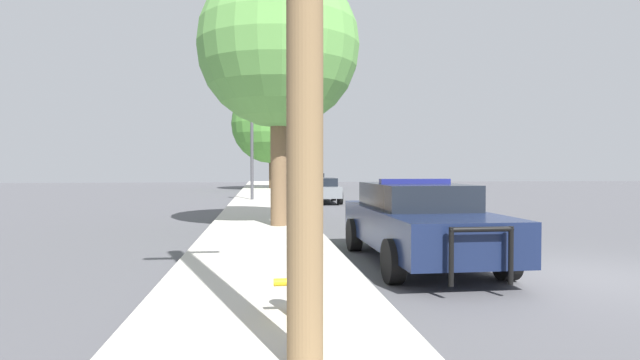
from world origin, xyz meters
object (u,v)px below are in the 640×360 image
(traffic_cone, at_px, (308,289))
(traffic_light, at_px, (276,130))
(fire_hydrant, at_px, (297,279))
(car_background_distant, at_px, (314,180))
(police_car, at_px, (418,221))
(tree_sidewalk_near, at_px, (279,48))
(car_background_midblock, at_px, (321,189))
(tree_sidewalk_far, at_px, (271,124))

(traffic_cone, bearing_deg, traffic_light, 89.30)
(fire_hydrant, bearing_deg, car_background_distant, 83.55)
(police_car, relative_size, tree_sidewalk_near, 0.69)
(car_background_midblock, bearing_deg, police_car, -88.27)
(traffic_light, height_order, car_background_midblock, traffic_light)
(police_car, bearing_deg, traffic_light, -83.55)
(fire_hydrant, xyz_separation_m, tree_sidewalk_far, (0.44, 35.06, 4.79))
(tree_sidewalk_near, distance_m, tree_sidewalk_far, 26.34)
(police_car, distance_m, tree_sidewalk_near, 7.23)
(fire_hydrant, bearing_deg, tree_sidewalk_far, 89.28)
(car_background_midblock, xyz_separation_m, tree_sidewalk_far, (-2.22, 15.29, 4.64))
(car_background_distant, relative_size, car_background_midblock, 0.85)
(traffic_light, xyz_separation_m, tree_sidewalk_far, (0.05, 14.44, 1.56))
(car_background_distant, xyz_separation_m, tree_sidewalk_near, (-4.04, -28.12, 4.45))
(tree_sidewalk_near, distance_m, traffic_cone, 9.78)
(car_background_distant, xyz_separation_m, tree_sidewalk_far, (-3.72, -1.79, 4.61))
(traffic_light, bearing_deg, tree_sidewalk_near, -91.29)
(police_car, height_order, car_background_midblock, police_car)
(car_background_distant, relative_size, traffic_cone, 8.46)
(tree_sidewalk_near, bearing_deg, car_background_distant, 81.82)
(tree_sidewalk_near, bearing_deg, fire_hydrant, -90.80)
(police_car, height_order, fire_hydrant, police_car)
(car_background_midblock, bearing_deg, traffic_cone, -95.07)
(car_background_midblock, bearing_deg, traffic_light, 161.81)
(fire_hydrant, distance_m, car_background_distant, 37.08)
(car_background_midblock, xyz_separation_m, tree_sidewalk_near, (-2.54, -11.05, 4.47))
(police_car, relative_size, tree_sidewalk_far, 0.60)
(tree_sidewalk_far, bearing_deg, car_background_distant, 25.64)
(police_car, relative_size, fire_hydrant, 6.65)
(police_car, relative_size, car_background_distant, 1.26)
(police_car, height_order, tree_sidewalk_near, tree_sidewalk_near)
(tree_sidewalk_near, bearing_deg, car_background_midblock, 77.06)
(tree_sidewalk_far, bearing_deg, fire_hydrant, -90.72)
(tree_sidewalk_near, xyz_separation_m, traffic_cone, (0.02, -8.53, -4.79))
(car_background_midblock, distance_m, traffic_cone, 19.74)
(car_background_midblock, height_order, tree_sidewalk_far, tree_sidewalk_far)
(traffic_cone, bearing_deg, police_car, 54.23)
(car_background_midblock, distance_m, tree_sidewalk_far, 16.13)
(car_background_distant, relative_size, tree_sidewalk_near, 0.55)
(car_background_distant, relative_size, tree_sidewalk_far, 0.48)
(car_background_midblock, relative_size, tree_sidewalk_far, 0.57)
(car_background_midblock, height_order, tree_sidewalk_near, tree_sidewalk_near)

